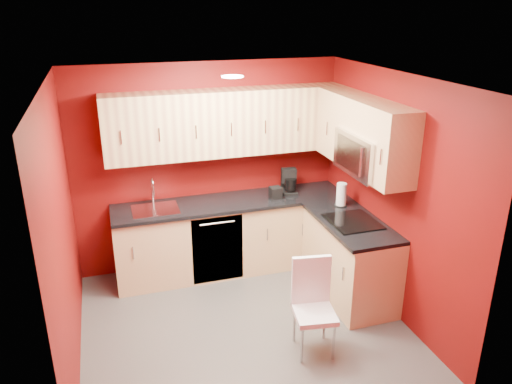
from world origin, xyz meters
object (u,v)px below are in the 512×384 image
sink (155,206)px  dining_chair (315,309)px  napkin_holder (275,193)px  paper_towel (341,195)px  coffee_maker (290,182)px  microwave (368,154)px

sink → dining_chair: bearing=-55.3°
napkin_holder → dining_chair: size_ratio=0.15×
napkin_holder → paper_towel: paper_towel is taller
sink → dining_chair: sink is taller
sink → dining_chair: size_ratio=0.57×
dining_chair → coffee_maker: bearing=85.6°
sink → coffee_maker: (1.64, 0.02, 0.12)m
sink → paper_towel: 2.14m
microwave → coffee_maker: microwave is taller
dining_chair → microwave: bearing=50.2°
paper_towel → microwave: bearing=-87.1°
dining_chair → paper_towel: bearing=64.3°
coffee_maker → dining_chair: bearing=-94.4°
coffee_maker → paper_towel: bearing=-43.6°
sink → dining_chair: 2.20m
microwave → coffee_maker: 1.26m
microwave → paper_towel: 0.77m
sink → paper_towel: bearing=-14.6°
napkin_holder → dining_chair: 1.76m
napkin_holder → sink: bearing=176.1°
microwave → paper_towel: (-0.02, 0.46, -0.62)m
paper_towel → coffee_maker: bearing=127.5°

